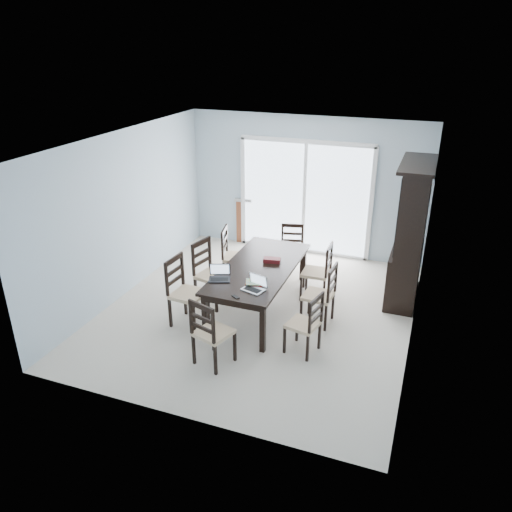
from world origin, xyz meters
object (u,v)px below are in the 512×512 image
object	(u,v)px
chair_left_far	(231,249)
chair_right_near	(309,318)
hot_tub	(285,211)
chair_end_near	(208,327)
chair_left_near	(182,284)
laptop_silver	(253,287)
chair_left_mid	(208,266)
dining_table	(259,271)
chair_end_far	(292,244)
china_hutch	(410,235)
cell_phone	(236,297)
chair_right_far	(322,266)
chair_right_mid	(325,289)
game_box	(272,260)
laptop_dark	(219,277)

from	to	relation	value
chair_left_far	chair_right_near	xyz separation A→B (m)	(1.78, -1.60, -0.06)
hot_tub	chair_end_near	bearing A→B (deg)	-83.72
chair_left_near	laptop_silver	bearing A→B (deg)	92.65
chair_left_mid	chair_right_near	size ratio (longest dim) A/B	1.18
dining_table	chair_right_near	distance (m)	1.30
chair_end_far	hot_tub	xyz separation A→B (m)	(-0.72, 1.89, -0.08)
china_hutch	cell_phone	world-z (taller)	china_hutch
chair_end_far	chair_left_mid	bearing A→B (deg)	44.29
chair_left_mid	chair_right_far	size ratio (longest dim) A/B	1.09
chair_right_near	hot_tub	bearing A→B (deg)	34.06
dining_table	chair_end_far	bearing A→B (deg)	87.11
dining_table	china_hutch	bearing A→B (deg)	31.71
chair_left_mid	chair_end_near	distance (m)	1.69
dining_table	chair_left_near	bearing A→B (deg)	-143.05
chair_right_mid	chair_end_far	world-z (taller)	chair_right_mid
dining_table	chair_right_far	distance (m)	1.07
chair_left_far	chair_right_mid	size ratio (longest dim) A/B	1.04
chair_left_near	chair_right_near	xyz separation A→B (m)	(1.92, -0.13, -0.09)
game_box	chair_right_mid	bearing A→B (deg)	-14.84
chair_left_mid	chair_right_mid	world-z (taller)	chair_left_mid
chair_left_mid	laptop_dark	distance (m)	0.79
laptop_dark	laptop_silver	size ratio (longest dim) A/B	1.04
chair_right_far	chair_end_near	bearing A→B (deg)	157.13
china_hutch	chair_right_near	size ratio (longest dim) A/B	2.18
chair_right_mid	game_box	xyz separation A→B (m)	(-0.88, 0.23, 0.21)
chair_right_near	chair_end_far	size ratio (longest dim) A/B	0.98
chair_right_far	laptop_silver	xyz separation A→B (m)	(-0.60, -1.45, 0.22)
dining_table	chair_end_near	bearing A→B (deg)	-93.97
chair_left_near	chair_end_near	xyz separation A→B (m)	(0.82, -0.84, -0.04)
laptop_dark	game_box	distance (m)	0.96
laptop_dark	laptop_silver	distance (m)	0.56
laptop_dark	game_box	world-z (taller)	laptop_dark
chair_left_mid	cell_phone	bearing A→B (deg)	54.42
chair_right_near	cell_phone	bearing A→B (deg)	113.21
china_hutch	chair_right_mid	bearing A→B (deg)	-128.61
dining_table	chair_left_mid	world-z (taller)	chair_left_mid
chair_left_near	chair_end_far	size ratio (longest dim) A/B	1.15
chair_end_near	game_box	bearing A→B (deg)	99.66
chair_left_mid	chair_right_near	xyz separation A→B (m)	(1.83, -0.81, -0.09)
chair_left_far	laptop_dark	world-z (taller)	chair_left_far
chair_right_mid	cell_phone	xyz separation A→B (m)	(-0.97, -0.98, 0.18)
chair_left_near	laptop_silver	world-z (taller)	chair_left_near
game_box	dining_table	bearing A→B (deg)	-121.32
china_hutch	chair_right_near	xyz separation A→B (m)	(-1.03, -2.07, -0.54)
chair_end_near	chair_end_far	xyz separation A→B (m)	(0.18, 2.99, -0.03)
chair_left_mid	cell_phone	world-z (taller)	chair_left_mid
chair_left_mid	chair_end_near	size ratio (longest dim) A/B	1.08
dining_table	chair_end_near	distance (m)	1.54
china_hutch	chair_left_mid	world-z (taller)	china_hutch
chair_end_near	hot_tub	xyz separation A→B (m)	(-0.54, 4.88, -0.11)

